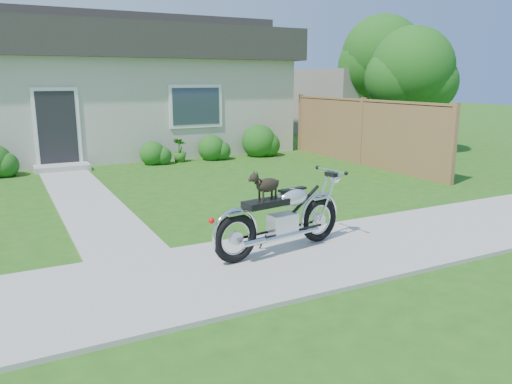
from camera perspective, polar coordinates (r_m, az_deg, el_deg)
ground at (r=6.70m, az=0.70°, el=-8.34°), size 80.00×80.00×0.00m
sidewalk at (r=6.70m, az=0.70°, el=-8.18°), size 24.00×2.20×0.04m
walkway at (r=10.88m, az=-19.06°, el=-0.66°), size 1.20×8.00×0.03m
house at (r=17.75m, az=-18.22°, el=11.36°), size 12.60×7.03×4.50m
fence at (r=14.65m, az=12.01°, el=6.75°), size 0.12×6.62×1.90m
tree_near at (r=17.30m, az=17.87°, el=12.88°), size 2.71×2.66×4.08m
tree_far at (r=20.69m, az=14.61°, el=14.36°), size 3.17×3.17×4.86m
shrub_row at (r=14.62m, az=-12.70°, el=4.54°), size 11.06×1.08×1.08m
potted_plant_right at (r=14.98m, az=-8.72°, el=4.77°), size 0.57×0.57×0.72m
motorcycle_with_dog at (r=6.98m, az=3.02°, el=-2.72°), size 2.21×0.68×1.17m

